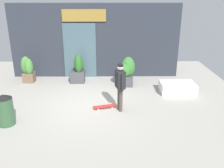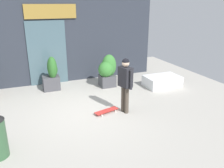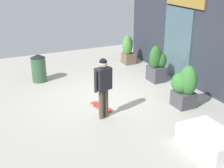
{
  "view_description": "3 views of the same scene",
  "coord_description": "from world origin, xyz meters",
  "px_view_note": "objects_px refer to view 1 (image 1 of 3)",
  "views": [
    {
      "loc": [
        0.7,
        -8.13,
        3.85
      ],
      "look_at": [
        0.77,
        -0.06,
        0.83
      ],
      "focal_mm": 39.32,
      "sensor_mm": 36.0,
      "label": 1
    },
    {
      "loc": [
        -1.8,
        -6.39,
        3.21
      ],
      "look_at": [
        0.77,
        -0.06,
        0.83
      ],
      "focal_mm": 37.56,
      "sensor_mm": 36.0,
      "label": 2
    },
    {
      "loc": [
        8.01,
        -3.47,
        3.98
      ],
      "look_at": [
        0.77,
        -0.06,
        0.83
      ],
      "focal_mm": 49.6,
      "sensor_mm": 36.0,
      "label": 3
    }
  ],
  "objects_px": {
    "planter_box_right": "(126,71)",
    "planter_box_mid": "(28,69)",
    "skateboarder": "(120,82)",
    "trash_bin": "(5,110)",
    "planter_box_left": "(78,69)",
    "skateboard": "(104,106)"
  },
  "relations": [
    {
      "from": "planter_box_right",
      "to": "planter_box_mid",
      "type": "relative_size",
      "value": 1.07
    },
    {
      "from": "skateboarder",
      "to": "trash_bin",
      "type": "height_order",
      "value": "skateboarder"
    },
    {
      "from": "planter_box_left",
      "to": "trash_bin",
      "type": "relative_size",
      "value": 1.32
    },
    {
      "from": "skateboarder",
      "to": "planter_box_mid",
      "type": "bearing_deg",
      "value": -50.52
    },
    {
      "from": "planter_box_left",
      "to": "planter_box_right",
      "type": "distance_m",
      "value": 2.14
    },
    {
      "from": "skateboarder",
      "to": "planter_box_right",
      "type": "relative_size",
      "value": 1.32
    },
    {
      "from": "planter_box_left",
      "to": "trash_bin",
      "type": "distance_m",
      "value": 4.19
    },
    {
      "from": "skateboarder",
      "to": "trash_bin",
      "type": "distance_m",
      "value": 3.71
    },
    {
      "from": "planter_box_right",
      "to": "planter_box_mid",
      "type": "xyz_separation_m",
      "value": [
        -4.38,
        0.46,
        -0.03
      ]
    },
    {
      "from": "skateboard",
      "to": "trash_bin",
      "type": "height_order",
      "value": "trash_bin"
    },
    {
      "from": "skateboarder",
      "to": "planter_box_left",
      "type": "bearing_deg",
      "value": -73.32
    },
    {
      "from": "planter_box_right",
      "to": "planter_box_mid",
      "type": "bearing_deg",
      "value": 174.04
    },
    {
      "from": "skateboarder",
      "to": "skateboard",
      "type": "xyz_separation_m",
      "value": [
        -0.54,
        0.16,
        -0.97
      ]
    },
    {
      "from": "planter_box_left",
      "to": "planter_box_right",
      "type": "xyz_separation_m",
      "value": [
        2.1,
        -0.41,
        0.05
      ]
    },
    {
      "from": "planter_box_left",
      "to": "planter_box_mid",
      "type": "relative_size",
      "value": 1.1
    },
    {
      "from": "planter_box_right",
      "to": "trash_bin",
      "type": "bearing_deg",
      "value": -139.05
    },
    {
      "from": "planter_box_right",
      "to": "trash_bin",
      "type": "distance_m",
      "value": 5.15
    },
    {
      "from": "planter_box_right",
      "to": "planter_box_mid",
      "type": "distance_m",
      "value": 4.4
    },
    {
      "from": "planter_box_mid",
      "to": "skateboarder",
      "type": "bearing_deg",
      "value": -35.49
    },
    {
      "from": "planter_box_mid",
      "to": "trash_bin",
      "type": "relative_size",
      "value": 1.2
    },
    {
      "from": "trash_bin",
      "to": "skateboard",
      "type": "bearing_deg",
      "value": 20.34
    },
    {
      "from": "trash_bin",
      "to": "skateboarder",
      "type": "bearing_deg",
      "value": 15.05
    }
  ]
}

